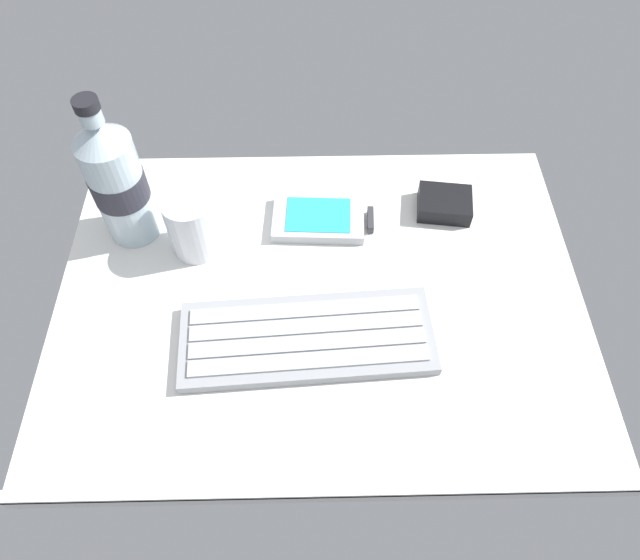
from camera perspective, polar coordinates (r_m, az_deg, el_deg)
ground_plane at (r=71.38cm, az=0.00°, el=-1.97°), size 64.00×48.00×2.80cm
keyboard at (r=66.64cm, az=-1.28°, el=-5.70°), size 29.61×12.72×1.70cm
handheld_device at (r=77.03cm, az=0.33°, el=6.09°), size 13.08×8.21×1.50cm
juice_cup at (r=73.73cm, az=-12.38°, el=5.21°), size 6.40×6.40×8.50cm
water_bottle at (r=74.19cm, az=-19.36°, el=9.21°), size 6.73×6.73×20.80cm
charger_block at (r=79.87cm, az=12.16°, el=7.35°), size 7.70×6.51×2.40cm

